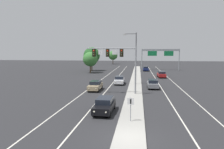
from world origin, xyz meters
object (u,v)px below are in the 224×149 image
Objects in this scene: median_sign_post at (131,106)px; car_oncoming_black at (105,105)px; street_lamp_median at (135,55)px; tree_far_left_a at (113,55)px; car_receding_red at (161,74)px; tree_far_left_b at (90,59)px; car_receding_navy at (146,69)px; car_oncoming_tan at (95,85)px; overhead_signal_mast at (118,58)px; highway_sign_gantry at (160,53)px; car_oncoming_white at (119,80)px; car_receding_grey at (153,84)px; tree_far_left_c at (92,55)px.

median_sign_post reaches higher than car_oncoming_black.
street_lamp_median reaches higher than tree_far_left_a.
car_receding_red is 0.69× the size of tree_far_left_b.
car_oncoming_tan is at bearing -105.07° from car_receding_navy.
overhead_signal_mast is 43.69m from highway_sign_gantry.
car_oncoming_white is 0.64× the size of tree_far_left_a.
car_oncoming_tan is 0.99× the size of car_receding_red.
highway_sign_gantry is (8.28, 54.33, 4.58)m from median_sign_post.
car_oncoming_black is 0.64× the size of tree_far_left_a.
car_receding_grey is at bearing -101.92° from car_receding_red.
street_lamp_median is at bearing 81.64° from car_oncoming_black.
car_oncoming_black is at bearing -83.14° from tree_far_left_a.
car_receding_grey is (5.62, 5.80, -4.68)m from overhead_signal_mast.
overhead_signal_mast reaches higher than tree_far_left_b.
overhead_signal_mast reaches higher than car_oncoming_tan.
highway_sign_gantry reaches higher than car_receding_grey.
tree_far_left_b is 45.36m from tree_far_left_a.
highway_sign_gantry is at bearing 69.65° from car_oncoming_tan.
car_oncoming_tan is (-3.62, 11.77, 0.00)m from car_oncoming_black.
car_oncoming_white and car_receding_red have the same top height.
car_oncoming_white is at bearing -109.17° from highway_sign_gantry.
car_oncoming_white is 1.01× the size of car_receding_navy.
tree_far_left_c is (-18.31, 29.97, 4.42)m from car_receding_grey.
overhead_signal_mast is at bearing 87.16° from car_oncoming_black.
median_sign_post is 15.91m from car_oncoming_tan.
street_lamp_median reaches higher than highway_sign_gantry.
street_lamp_median is at bearing 90.30° from median_sign_post.
median_sign_post is 0.31× the size of tree_far_left_a.
tree_far_left_c is at bearing 119.77° from street_lamp_median.
car_oncoming_tan is (-6.49, 14.51, -0.77)m from median_sign_post.
median_sign_post is 0.34× the size of tree_far_left_b.
tree_far_left_c is at bearing 109.54° from overhead_signal_mast.
highway_sign_gantry is 2.05× the size of tree_far_left_b.
car_receding_red is at bearing 72.94° from car_oncoming_black.
median_sign_post reaches higher than car_receding_red.
car_receding_grey is at bearing -48.56° from street_lamp_median.
car_receding_navy is (-0.12, 32.31, 0.00)m from car_receding_grey.
car_oncoming_black is 40.20m from tree_far_left_b.
highway_sign_gantry is at bearing 77.80° from car_oncoming_black.
tree_far_left_c is (-8.62, 33.23, 4.42)m from car_oncoming_tan.
car_receding_grey is 0.34× the size of highway_sign_gantry.
street_lamp_median is at bearing -0.27° from car_oncoming_white.
median_sign_post is at bearing -78.59° from overhead_signal_mast.
median_sign_post is 21.93m from street_lamp_median.
car_oncoming_white is 0.56× the size of tree_far_left_c.
car_receding_grey is at bearing -58.58° from tree_far_left_c.
overhead_signal_mast is 31.48m from tree_far_left_b.
car_oncoming_black is 0.56× the size of tree_far_left_c.
car_receding_navy is (-3.34, 17.05, 0.00)m from car_receding_red.
car_oncoming_black is (-0.46, -9.23, -4.68)m from overhead_signal_mast.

